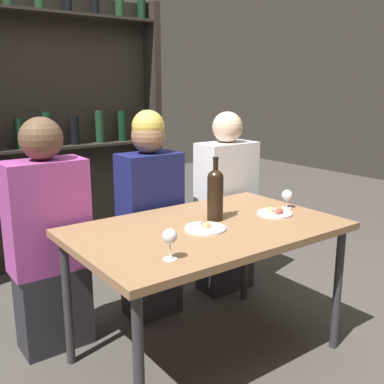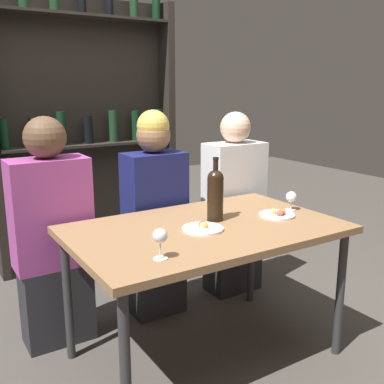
% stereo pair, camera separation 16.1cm
% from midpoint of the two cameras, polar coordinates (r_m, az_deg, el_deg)
% --- Properties ---
extents(ground_plane, '(10.00, 10.00, 0.00)m').
position_cam_midpoint_polar(ground_plane, '(2.56, -0.14, -19.93)').
color(ground_plane, '#47423D').
extents(dining_table, '(1.34, 0.84, 0.72)m').
position_cam_midpoint_polar(dining_table, '(2.26, -0.15, -5.79)').
color(dining_table, olive).
rests_on(dining_table, ground_plane).
extents(wine_rack_wall, '(1.47, 0.21, 2.18)m').
position_cam_midpoint_polar(wine_rack_wall, '(3.66, -16.22, 8.35)').
color(wine_rack_wall, '#28231E').
rests_on(wine_rack_wall, ground_plane).
extents(wine_bottle, '(0.08, 0.08, 0.33)m').
position_cam_midpoint_polar(wine_bottle, '(2.31, 0.98, -0.07)').
color(wine_bottle, black).
rests_on(wine_bottle, dining_table).
extents(wine_glass_0, '(0.06, 0.06, 0.13)m').
position_cam_midpoint_polar(wine_glass_0, '(1.80, -5.42, -5.83)').
color(wine_glass_0, silver).
rests_on(wine_glass_0, dining_table).
extents(wine_glass_1, '(0.06, 0.06, 0.11)m').
position_cam_midpoint_polar(wine_glass_1, '(2.59, 10.25, -0.50)').
color(wine_glass_1, silver).
rests_on(wine_glass_1, dining_table).
extents(food_plate_0, '(0.19, 0.19, 0.04)m').
position_cam_midpoint_polar(food_plate_0, '(2.46, 8.68, -2.64)').
color(food_plate_0, silver).
rests_on(food_plate_0, dining_table).
extents(food_plate_1, '(0.20, 0.20, 0.04)m').
position_cam_midpoint_polar(food_plate_1, '(2.19, -0.42, -4.57)').
color(food_plate_1, white).
rests_on(food_plate_1, dining_table).
extents(seated_person_left, '(0.41, 0.22, 1.25)m').
position_cam_midpoint_polar(seated_person_left, '(2.52, -19.46, -6.14)').
color(seated_person_left, '#26262B').
rests_on(seated_person_left, ground_plane).
extents(seated_person_center, '(0.36, 0.22, 1.27)m').
position_cam_midpoint_polar(seated_person_center, '(2.74, -7.01, -3.27)').
color(seated_person_center, '#26262B').
rests_on(seated_person_center, ground_plane).
extents(seated_person_right, '(0.40, 0.22, 1.24)m').
position_cam_midpoint_polar(seated_person_right, '(3.08, 2.84, -2.08)').
color(seated_person_right, '#26262B').
rests_on(seated_person_right, ground_plane).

